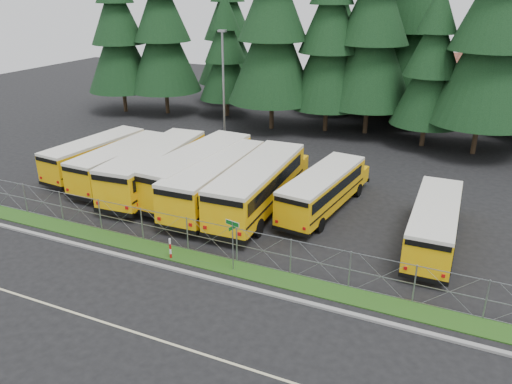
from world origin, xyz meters
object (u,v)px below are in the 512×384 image
bus_2 (159,168)px  bus_3 (201,171)px  bus_east (434,224)px  street_sign (233,235)px  light_standard (224,86)px  bus_0 (99,156)px  bus_6 (325,191)px  striped_bollard (170,249)px  bus_1 (126,164)px  bus_5 (260,186)px  bus_4 (218,181)px

bus_2 → bus_3: size_ratio=1.00×
bus_east → street_sign: 11.37m
light_standard → bus_3: bearing=-71.5°
bus_0 → bus_6: (18.01, 0.25, 0.00)m
street_sign → striped_bollard: street_sign is taller
striped_bollard → bus_0: bearing=143.7°
bus_6 → bus_1: bearing=-169.1°
bus_5 → striped_bollard: (-1.81, -7.78, -1.01)m
light_standard → bus_0: bearing=-121.8°
bus_6 → light_standard: (-12.07, 9.33, 4.15)m
bus_1 → bus_east: bearing=-1.1°
bus_6 → bus_5: bearing=-150.7°
bus_5 → light_standard: light_standard is taller
bus_4 → light_standard: size_ratio=1.19×
bus_east → bus_2: bearing=176.9°
bus_east → light_standard: size_ratio=1.00×
bus_2 → light_standard: 11.39m
striped_bollard → bus_2: bearing=127.4°
bus_1 → bus_6: 14.93m
bus_2 → bus_0: bearing=165.8°
bus_2 → bus_4: 4.98m
bus_3 → bus_6: bearing=7.6°
bus_0 → street_sign: street_sign is taller
bus_4 → bus_1: bearing=173.4°
bus_3 → bus_6: (8.72, 0.66, -0.26)m
bus_6 → street_sign: (-2.05, -9.03, 0.69)m
bus_2 → bus_6: 11.82m
bus_5 → light_standard: bearing=125.2°
bus_1 → street_sign: (12.84, -8.01, 0.65)m
bus_2 → bus_east: bearing=-6.4°
bus_0 → bus_5: size_ratio=0.83×
bus_east → street_sign: (-8.99, -6.92, 0.71)m
bus_3 → bus_6: 8.75m
bus_0 → bus_east: size_ratio=1.01×
bus_3 → bus_east: (15.66, -1.45, -0.28)m
bus_east → bus_6: bearing=162.3°
bus_2 → bus_east: 18.69m
bus_3 → striped_bollard: (3.09, -8.68, -1.00)m
bus_1 → bus_2: (3.15, -0.34, 0.21)m
bus_5 → bus_6: bearing=20.4°
striped_bollard → bus_6: bearing=58.9°
bus_2 → street_sign: bus_2 is taller
bus_1 → light_standard: light_standard is taller
striped_bollard → bus_east: bearing=29.9°
bus_1 → bus_2: bearing=-4.4°
street_sign → light_standard: 21.21m
bus_1 → bus_4: size_ratio=0.88×
bus_4 → light_standard: bearing=114.1°
bus_2 → bus_east: (18.68, -0.75, -0.27)m
bus_1 → bus_6: bearing=5.7°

